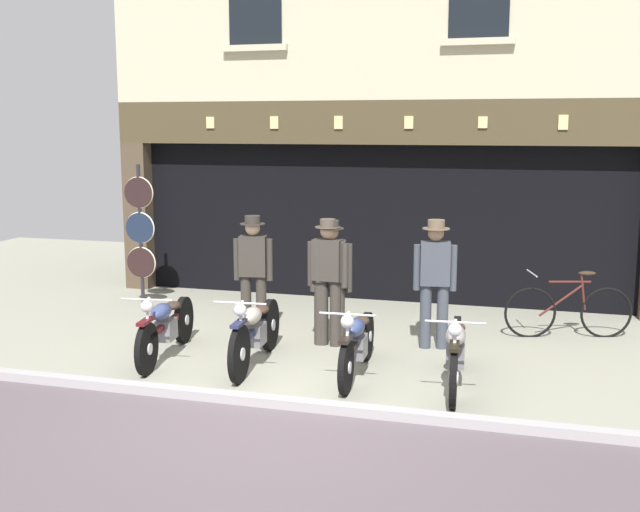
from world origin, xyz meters
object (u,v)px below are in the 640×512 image
(advert_board_near, at_px, (480,210))
(advert_board_far, at_px, (547,204))
(shopkeeper_center, at_px, (328,276))
(assistant_far_right, at_px, (331,276))
(leaning_bicycle, at_px, (569,310))
(motorcycle_left, at_px, (166,326))
(motorcycle_center_right, at_px, (456,351))
(salesman_left, at_px, (253,267))
(tyre_sign_pole, at_px, (140,229))
(motorcycle_center, at_px, (357,342))
(salesman_right, at_px, (435,277))
(motorcycle_center_left, at_px, (255,331))

(advert_board_near, height_order, advert_board_far, advert_board_far)
(shopkeeper_center, relative_size, assistant_far_right, 1.01)
(leaning_bicycle, bearing_deg, motorcycle_left, 100.59)
(motorcycle_center_right, xyz_separation_m, advert_board_far, (0.95, 4.20, 1.27))
(motorcycle_left, distance_m, salesman_left, 1.77)
(motorcycle_left, xyz_separation_m, tyre_sign_pole, (-1.76, 2.62, 0.83))
(motorcycle_center, relative_size, tyre_sign_pole, 0.83)
(motorcycle_center, xyz_separation_m, tyre_sign_pole, (-4.23, 2.67, 0.84))
(motorcycle_left, bearing_deg, salesman_right, -164.46)
(motorcycle_center, distance_m, salesman_left, 2.56)
(motorcycle_center, distance_m, salesman_right, 1.68)
(assistant_far_right, relative_size, tyre_sign_pole, 0.73)
(motorcycle_center_right, xyz_separation_m, assistant_far_right, (-1.78, 1.29, 0.51))
(motorcycle_center_left, xyz_separation_m, advert_board_near, (2.35, 4.05, 1.12))
(motorcycle_left, xyz_separation_m, advert_board_far, (4.58, 4.07, 1.28))
(assistant_far_right, distance_m, advert_board_far, 4.06)
(motorcycle_center_left, height_order, salesman_right, salesman_right)
(salesman_right, bearing_deg, leaning_bicycle, -158.30)
(motorcycle_center, bearing_deg, motorcycle_center_left, -5.34)
(motorcycle_center_right, distance_m, salesman_left, 3.54)
(motorcycle_center, distance_m, advert_board_near, 4.40)
(motorcycle_center_right, height_order, leaning_bicycle, leaning_bicycle)
(motorcycle_center_left, relative_size, assistant_far_right, 1.20)
(motorcycle_left, bearing_deg, shopkeeper_center, -155.86)
(motorcycle_center_right, distance_m, tyre_sign_pole, 6.10)
(assistant_far_right, bearing_deg, motorcycle_center_left, 49.39)
(salesman_right, distance_m, tyre_sign_pole, 5.11)
(advert_board_far, bearing_deg, motorcycle_center_right, -102.72)
(motorcycle_left, distance_m, shopkeeper_center, 2.19)
(shopkeeper_center, bearing_deg, motorcycle_center_right, 149.56)
(motorcycle_center_left, xyz_separation_m, shopkeeper_center, (0.61, 1.11, 0.51))
(motorcycle_center_left, distance_m, tyre_sign_pole, 4.01)
(salesman_left, bearing_deg, tyre_sign_pole, -34.24)
(shopkeeper_center, relative_size, leaning_bicycle, 0.99)
(motorcycle_left, relative_size, leaning_bicycle, 1.17)
(tyre_sign_pole, bearing_deg, motorcycle_center, -32.19)
(motorcycle_center, relative_size, shopkeeper_center, 1.12)
(advert_board_far, bearing_deg, shopkeeper_center, -133.23)
(assistant_far_right, distance_m, tyre_sign_pole, 3.90)
(motorcycle_left, bearing_deg, leaning_bicycle, -161.53)
(motorcycle_center, distance_m, shopkeeper_center, 1.45)
(motorcycle_center_left, bearing_deg, advert_board_far, -134.17)
(tyre_sign_pole, distance_m, advert_board_near, 5.50)
(motorcycle_center_right, xyz_separation_m, advert_board_near, (-0.09, 4.20, 1.13))
(motorcycle_left, xyz_separation_m, motorcycle_center_right, (3.63, -0.13, 0.01))
(motorcycle_center_left, distance_m, shopkeeper_center, 1.36)
(advert_board_far, bearing_deg, motorcycle_center_left, -129.86)
(motorcycle_center_left, distance_m, advert_board_near, 4.81)
(salesman_right, bearing_deg, motorcycle_center_left, 24.63)
(salesman_right, relative_size, advert_board_near, 1.56)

